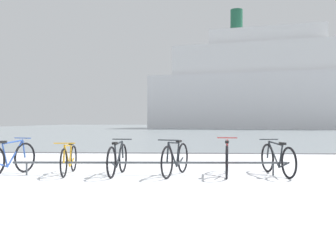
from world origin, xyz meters
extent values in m
cube|color=gray|center=(0.00, 65.00, -0.04)|extent=(80.00, 110.00, 0.08)
cube|color=#47474C|center=(0.00, 10.00, -0.02)|extent=(80.00, 0.50, 0.05)
cylinder|color=#4C5156|center=(0.10, 4.17, 0.28)|extent=(6.07, 0.31, 0.05)
cylinder|color=#4C5156|center=(-2.63, 4.05, 0.14)|extent=(0.04, 0.04, 0.28)
cylinder|color=#4C5156|center=(2.83, 4.29, 0.14)|extent=(0.04, 0.04, 0.28)
torus|color=black|center=(-2.85, 4.49, 0.35)|extent=(0.24, 0.68, 0.70)
cylinder|color=#3359B2|center=(-2.95, 4.18, 0.47)|extent=(0.18, 0.51, 0.59)
cylinder|color=#3359B2|center=(-3.04, 3.88, 0.45)|extent=(0.09, 0.18, 0.53)
cylinder|color=#3359B2|center=(-2.97, 4.11, 0.73)|extent=(0.22, 0.62, 0.08)
cylinder|color=#3359B2|center=(-3.08, 3.75, 0.27)|extent=(0.16, 0.42, 0.19)
cylinder|color=#3359B2|center=(-2.87, 4.45, 0.55)|extent=(0.07, 0.11, 0.41)
cube|color=black|center=(-3.06, 3.81, 0.75)|extent=(0.13, 0.21, 0.05)
cylinder|color=#3359B2|center=(-2.88, 4.42, 0.81)|extent=(0.45, 0.15, 0.02)
torus|color=black|center=(-1.68, 3.71, 0.31)|extent=(0.10, 0.62, 0.62)
torus|color=black|center=(-1.77, 4.73, 0.31)|extent=(0.10, 0.62, 0.62)
cylinder|color=gold|center=(-1.71, 4.04, 0.42)|extent=(0.09, 0.54, 0.53)
cylinder|color=gold|center=(-1.74, 4.38, 0.40)|extent=(0.05, 0.19, 0.47)
cylinder|color=gold|center=(-1.72, 4.12, 0.66)|extent=(0.10, 0.67, 0.08)
cylinder|color=gold|center=(-1.75, 4.52, 0.24)|extent=(0.08, 0.45, 0.17)
cylinder|color=gold|center=(-1.68, 3.75, 0.49)|extent=(0.05, 0.12, 0.37)
cube|color=black|center=(-1.75, 4.45, 0.67)|extent=(0.10, 0.21, 0.05)
cylinder|color=gold|center=(-1.69, 3.79, 0.73)|extent=(0.46, 0.07, 0.02)
torus|color=black|center=(-0.57, 4.63, 0.34)|extent=(0.10, 0.67, 0.67)
torus|color=black|center=(-0.65, 3.66, 0.34)|extent=(0.10, 0.67, 0.67)
cylinder|color=#1E2328|center=(-0.59, 4.31, 0.46)|extent=(0.08, 0.51, 0.57)
cylinder|color=#1E2328|center=(-0.62, 4.00, 0.43)|extent=(0.05, 0.18, 0.51)
cylinder|color=#1E2328|center=(-0.60, 4.24, 0.71)|extent=(0.09, 0.63, 0.08)
cylinder|color=#1E2328|center=(-0.63, 3.86, 0.26)|extent=(0.07, 0.43, 0.19)
cylinder|color=#1E2328|center=(-0.57, 4.59, 0.53)|extent=(0.04, 0.11, 0.40)
cube|color=black|center=(-0.63, 3.93, 0.72)|extent=(0.10, 0.21, 0.05)
cylinder|color=#1E2328|center=(-0.58, 4.55, 0.78)|extent=(0.46, 0.06, 0.02)
torus|color=black|center=(0.52, 3.64, 0.35)|extent=(0.24, 0.67, 0.69)
torus|color=black|center=(0.83, 4.64, 0.35)|extent=(0.24, 0.67, 0.69)
cylinder|color=#1E2328|center=(0.62, 3.97, 0.47)|extent=(0.20, 0.54, 0.59)
cylinder|color=#1E2328|center=(0.72, 4.29, 0.45)|extent=(0.09, 0.19, 0.52)
cylinder|color=#1E2328|center=(0.65, 4.04, 0.73)|extent=(0.24, 0.67, 0.08)
cylinder|color=#1E2328|center=(0.77, 4.43, 0.27)|extent=(0.17, 0.45, 0.19)
cylinder|color=#1E2328|center=(0.53, 3.68, 0.55)|extent=(0.07, 0.12, 0.41)
cube|color=black|center=(0.75, 4.37, 0.74)|extent=(0.14, 0.21, 0.05)
cylinder|color=#1E2328|center=(0.54, 3.71, 0.80)|extent=(0.45, 0.16, 0.02)
torus|color=black|center=(1.87, 4.73, 0.35)|extent=(0.12, 0.70, 0.70)
torus|color=black|center=(1.76, 3.72, 0.35)|extent=(0.12, 0.70, 0.70)
cylinder|color=#B22D2D|center=(1.83, 4.40, 0.48)|extent=(0.10, 0.54, 0.59)
cylinder|color=#B22D2D|center=(1.80, 4.07, 0.45)|extent=(0.06, 0.19, 0.53)
cylinder|color=#B22D2D|center=(1.82, 4.33, 0.74)|extent=(0.11, 0.67, 0.09)
cylinder|color=#B22D2D|center=(1.78, 3.93, 0.27)|extent=(0.09, 0.45, 0.19)
cylinder|color=#B22D2D|center=(1.87, 4.70, 0.56)|extent=(0.05, 0.12, 0.42)
cube|color=black|center=(1.79, 4.00, 0.75)|extent=(0.10, 0.21, 0.05)
cylinder|color=#B22D2D|center=(1.86, 4.66, 0.81)|extent=(0.46, 0.07, 0.02)
torus|color=black|center=(2.82, 4.83, 0.33)|extent=(0.19, 0.66, 0.67)
torus|color=black|center=(3.05, 3.79, 0.33)|extent=(0.19, 0.66, 0.67)
cylinder|color=#1E2328|center=(2.89, 4.49, 0.45)|extent=(0.16, 0.55, 0.57)
cylinder|color=#1E2328|center=(2.96, 4.15, 0.43)|extent=(0.08, 0.20, 0.50)
cylinder|color=#1E2328|center=(2.91, 4.42, 0.70)|extent=(0.19, 0.69, 0.08)
cylinder|color=#1E2328|center=(3.00, 4.01, 0.26)|extent=(0.14, 0.46, 0.18)
cylinder|color=#1E2328|center=(2.82, 4.79, 0.53)|extent=(0.06, 0.12, 0.40)
cube|color=black|center=(2.98, 4.08, 0.72)|extent=(0.12, 0.21, 0.05)
cylinder|color=#1E2328|center=(2.83, 4.75, 0.77)|extent=(0.45, 0.12, 0.02)
cube|color=white|center=(14.27, 57.05, 4.20)|extent=(39.66, 19.59, 8.39)
cube|color=white|center=(13.34, 57.28, 10.70)|extent=(30.00, 15.74, 4.62)
cube|color=white|center=(13.34, 57.28, 14.19)|extent=(18.49, 11.43, 2.35)
cylinder|color=#1E593F|center=(8.70, 58.42, 17.25)|extent=(1.94, 1.94, 3.78)
camera|label=1|loc=(0.96, -4.30, 1.20)|focal=41.17mm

